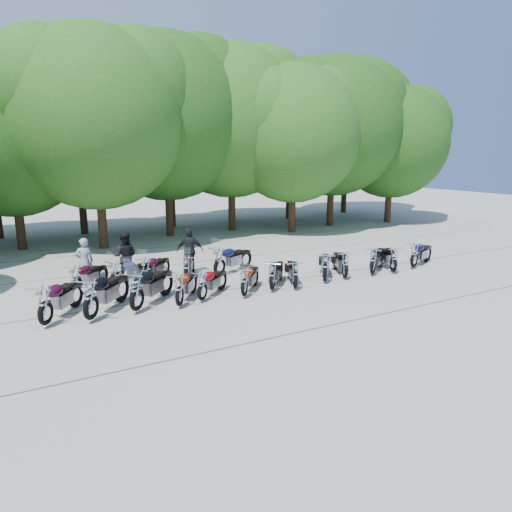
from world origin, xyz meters
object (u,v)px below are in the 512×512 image
motorcycle_4 (202,285)px  motorcycle_13 (76,279)px  motorcycle_9 (345,264)px  motorcycle_11 (394,259)px  motorcycle_1 (90,297)px  motorcycle_0 (45,304)px  motorcycle_3 (179,289)px  motorcycle_2 (136,290)px  motorcycle_12 (415,254)px  motorcycle_16 (186,267)px  motorcycle_15 (146,270)px  motorcycle_14 (116,274)px  motorcycle_10 (373,260)px  motorcycle_7 (295,274)px  motorcycle_8 (325,266)px  rider_1 (125,256)px  rider_2 (190,251)px  motorcycle_5 (244,281)px  rider_0 (85,262)px  motorcycle_17 (219,260)px  motorcycle_6 (272,275)px

motorcycle_4 → motorcycle_13: bearing=11.6°
motorcycle_9 → motorcycle_11: bearing=-159.3°
motorcycle_1 → motorcycle_13: motorcycle_1 is taller
motorcycle_0 → motorcycle_3: bearing=-149.1°
motorcycle_2 → motorcycle_12: 11.55m
motorcycle_11 → motorcycle_16: motorcycle_11 is taller
motorcycle_9 → motorcycle_15: size_ratio=1.02×
motorcycle_14 → motorcycle_15: motorcycle_14 is taller
motorcycle_10 → motorcycle_14: bearing=36.9°
motorcycle_4 → motorcycle_10: bearing=-131.8°
motorcycle_7 → motorcycle_9: size_ratio=0.96×
motorcycle_8 → motorcycle_16: (-4.50, 2.48, -0.05)m
rider_1 → rider_2: (2.53, -0.12, -0.02)m
motorcycle_5 → motorcycle_3: bearing=40.2°
motorcycle_0 → motorcycle_10: bearing=-146.7°
motorcycle_13 → motorcycle_0: bearing=110.3°
motorcycle_11 → motorcycle_12: 1.33m
motorcycle_11 → motorcycle_9: bearing=19.4°
rider_0 → motorcycle_8: bearing=151.7°
motorcycle_0 → motorcycle_7: 8.01m
motorcycle_4 → rider_2: 3.85m
motorcycle_7 → motorcycle_13: bearing=3.1°
rider_1 → motorcycle_17: bearing=-174.9°
motorcycle_3 → motorcycle_15: (-0.26, 2.87, -0.02)m
motorcycle_9 → motorcycle_15: bearing=4.6°
motorcycle_7 → motorcycle_13: 7.46m
motorcycle_2 → motorcycle_15: motorcycle_2 is taller
motorcycle_5 → rider_2: 3.99m
motorcycle_9 → motorcycle_14: size_ratio=1.01×
motorcycle_0 → rider_2: rider_2 is taller
motorcycle_6 → motorcycle_10: motorcycle_10 is taller
motorcycle_15 → motorcycle_11: bearing=-154.6°
motorcycle_2 → motorcycle_5: size_ratio=1.23×
motorcycle_4 → motorcycle_7: size_ratio=0.99×
motorcycle_9 → rider_2: rider_2 is taller
motorcycle_2 → motorcycle_4: bearing=-134.0°
motorcycle_0 → rider_0: (1.62, 3.90, 0.20)m
motorcycle_4 → rider_1: 4.15m
motorcycle_15 → motorcycle_17: motorcycle_17 is taller
motorcycle_14 → motorcycle_16: motorcycle_14 is taller
motorcycle_1 → motorcycle_15: motorcycle_1 is taller
motorcycle_1 → rider_2: size_ratio=1.41×
motorcycle_1 → motorcycle_12: motorcycle_1 is taller
motorcycle_3 → motorcycle_16: (1.18, 2.61, -0.03)m
motorcycle_15 → motorcycle_7: bearing=-170.4°
rider_0 → motorcycle_10: bearing=156.8°
motorcycle_16 → motorcycle_14: bearing=20.0°
motorcycle_6 → rider_1: (-4.13, 3.91, 0.33)m
motorcycle_7 → rider_0: (-6.38, 4.18, 0.29)m
motorcycle_5 → motorcycle_9: motorcycle_9 is taller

